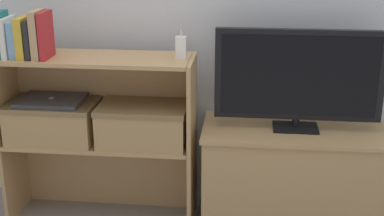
{
  "coord_description": "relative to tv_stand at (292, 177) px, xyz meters",
  "views": [
    {
      "loc": [
        0.26,
        -2.3,
        1.5
      ],
      "look_at": [
        0.0,
        0.15,
        0.63
      ],
      "focal_mm": 50.0,
      "sensor_mm": 36.0,
      "label": 1
    }
  ],
  "objects": [
    {
      "name": "tv_stand",
      "position": [
        0.0,
        0.0,
        0.0
      ],
      "size": [
        0.91,
        0.42,
        0.53
      ],
      "color": "tan",
      "rests_on": "ground_plane"
    },
    {
      "name": "tv",
      "position": [
        0.0,
        -0.0,
        0.53
      ],
      "size": [
        0.8,
        0.14,
        0.5
      ],
      "color": "black",
      "rests_on": "tv_stand"
    },
    {
      "name": "bookshelf_lower_tier",
      "position": [
        -0.98,
        0.02,
        0.02
      ],
      "size": [
        0.96,
        0.31,
        0.44
      ],
      "color": "tan",
      "rests_on": "ground_plane"
    },
    {
      "name": "bookshelf_upper_tier",
      "position": [
        -0.98,
        0.02,
        0.46
      ],
      "size": [
        0.96,
        0.31,
        0.43
      ],
      "color": "tan",
      "rests_on": "bookshelf_lower_tier"
    },
    {
      "name": "book_teal",
      "position": [
        -1.41,
        -0.1,
        0.72
      ],
      "size": [
        0.04,
        0.12,
        0.22
      ],
      "color": "#1E7075",
      "rests_on": "bookshelf_upper_tier"
    },
    {
      "name": "book_ivory",
      "position": [
        -1.38,
        -0.1,
        0.71
      ],
      "size": [
        0.02,
        0.15,
        0.19
      ],
      "color": "silver",
      "rests_on": "bookshelf_upper_tier"
    },
    {
      "name": "book_skyblue",
      "position": [
        -1.34,
        -0.1,
        0.7
      ],
      "size": [
        0.04,
        0.12,
        0.18
      ],
      "color": "#709ECC",
      "rests_on": "bookshelf_upper_tier"
    },
    {
      "name": "book_mustard",
      "position": [
        -1.31,
        -0.1,
        0.71
      ],
      "size": [
        0.04,
        0.14,
        0.19
      ],
      "color": "gold",
      "rests_on": "bookshelf_upper_tier"
    },
    {
      "name": "book_charcoal",
      "position": [
        -1.27,
        -0.1,
        0.71
      ],
      "size": [
        0.02,
        0.13,
        0.18
      ],
      "color": "#232328",
      "rests_on": "bookshelf_upper_tier"
    },
    {
      "name": "book_tan",
      "position": [
        -1.23,
        -0.1,
        0.73
      ],
      "size": [
        0.04,
        0.15,
        0.23
      ],
      "color": "tan",
      "rests_on": "bookshelf_upper_tier"
    },
    {
      "name": "book_crimson",
      "position": [
        -1.19,
        -0.1,
        0.73
      ],
      "size": [
        0.02,
        0.15,
        0.22
      ],
      "color": "#B22328",
      "rests_on": "bookshelf_upper_tier"
    },
    {
      "name": "baby_monitor",
      "position": [
        -0.56,
        -0.04,
        0.67
      ],
      "size": [
        0.05,
        0.04,
        0.14
      ],
      "color": "white",
      "rests_on": "bookshelf_upper_tier"
    },
    {
      "name": "storage_basket_left",
      "position": [
        -1.21,
        -0.06,
        0.29
      ],
      "size": [
        0.44,
        0.28,
        0.2
      ],
      "color": "tan",
      "rests_on": "bookshelf_lower_tier"
    },
    {
      "name": "storage_basket_right",
      "position": [
        -0.75,
        -0.06,
        0.29
      ],
      "size": [
        0.44,
        0.28,
        0.2
      ],
      "color": "tan",
      "rests_on": "bookshelf_lower_tier"
    },
    {
      "name": "laptop",
      "position": [
        -1.21,
        -0.06,
        0.39
      ],
      "size": [
        0.32,
        0.24,
        0.02
      ],
      "color": "#2D2D33",
      "rests_on": "storage_basket_left"
    }
  ]
}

